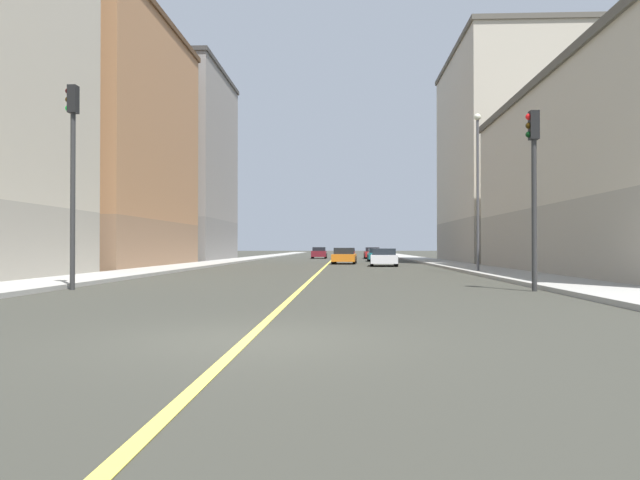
{
  "coord_description": "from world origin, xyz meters",
  "views": [
    {
      "loc": [
        1.48,
        -8.92,
        1.4
      ],
      "look_at": [
        -0.74,
        42.22,
        1.97
      ],
      "focal_mm": 33.69,
      "sensor_mm": 36.0,
      "label": 1
    }
  ],
  "objects_px": {
    "traffic_light_left_near": "(533,174)",
    "street_lamp_left_near": "(478,177)",
    "building_right_midblock": "(97,142)",
    "car_red": "(372,253)",
    "building_left_mid": "(508,157)",
    "car_teal": "(378,255)",
    "building_right_distant": "(176,166)",
    "building_left_near": "(638,176)",
    "car_maroon": "(319,253)",
    "car_white": "(384,258)",
    "car_orange": "(344,256)",
    "traffic_light_right_near": "(72,159)"
  },
  "relations": [
    {
      "from": "building_right_distant",
      "to": "car_teal",
      "type": "xyz_separation_m",
      "value": [
        20.23,
        -1.93,
        -8.95
      ]
    },
    {
      "from": "building_right_midblock",
      "to": "building_right_distant",
      "type": "relative_size",
      "value": 0.95
    },
    {
      "from": "traffic_light_left_near",
      "to": "building_right_midblock",
      "type": "bearing_deg",
      "value": 137.04
    },
    {
      "from": "building_left_near",
      "to": "car_white",
      "type": "relative_size",
      "value": 5.69
    },
    {
      "from": "building_left_near",
      "to": "car_maroon",
      "type": "distance_m",
      "value": 45.08
    },
    {
      "from": "traffic_light_left_near",
      "to": "car_orange",
      "type": "bearing_deg",
      "value": 101.35
    },
    {
      "from": "building_right_distant",
      "to": "street_lamp_left_near",
      "type": "distance_m",
      "value": 37.35
    },
    {
      "from": "traffic_light_left_near",
      "to": "building_left_mid",
      "type": "bearing_deg",
      "value": 76.27
    },
    {
      "from": "car_white",
      "to": "traffic_light_right_near",
      "type": "bearing_deg",
      "value": -115.48
    },
    {
      "from": "street_lamp_left_near",
      "to": "car_maroon",
      "type": "relative_size",
      "value": 1.98
    },
    {
      "from": "building_left_near",
      "to": "building_left_mid",
      "type": "height_order",
      "value": "building_left_mid"
    },
    {
      "from": "building_left_near",
      "to": "traffic_light_right_near",
      "type": "bearing_deg",
      "value": -155.07
    },
    {
      "from": "car_maroon",
      "to": "car_red",
      "type": "height_order",
      "value": "car_maroon"
    },
    {
      "from": "building_left_near",
      "to": "traffic_light_left_near",
      "type": "distance_m",
      "value": 13.65
    },
    {
      "from": "building_right_distant",
      "to": "street_lamp_left_near",
      "type": "height_order",
      "value": "building_right_distant"
    },
    {
      "from": "car_teal",
      "to": "car_white",
      "type": "distance_m",
      "value": 14.53
    },
    {
      "from": "car_orange",
      "to": "car_teal",
      "type": "distance_m",
      "value": 9.46
    },
    {
      "from": "building_right_distant",
      "to": "traffic_light_left_near",
      "type": "distance_m",
      "value": 47.25
    },
    {
      "from": "building_right_midblock",
      "to": "street_lamp_left_near",
      "type": "height_order",
      "value": "building_right_midblock"
    },
    {
      "from": "street_lamp_left_near",
      "to": "building_left_near",
      "type": "bearing_deg",
      "value": -14.42
    },
    {
      "from": "building_left_mid",
      "to": "traffic_light_right_near",
      "type": "distance_m",
      "value": 41.54
    },
    {
      "from": "street_lamp_left_near",
      "to": "car_maroon",
      "type": "distance_m",
      "value": 40.99
    },
    {
      "from": "street_lamp_left_near",
      "to": "building_right_distant",
      "type": "bearing_deg",
      "value": 130.52
    },
    {
      "from": "traffic_light_left_near",
      "to": "car_white",
      "type": "relative_size",
      "value": 1.3
    },
    {
      "from": "traffic_light_left_near",
      "to": "car_teal",
      "type": "height_order",
      "value": "traffic_light_left_near"
    },
    {
      "from": "street_lamp_left_near",
      "to": "building_right_midblock",
      "type": "bearing_deg",
      "value": 159.8
    },
    {
      "from": "building_left_mid",
      "to": "car_white",
      "type": "height_order",
      "value": "building_left_mid"
    },
    {
      "from": "building_right_distant",
      "to": "car_red",
      "type": "bearing_deg",
      "value": 26.5
    },
    {
      "from": "building_right_distant",
      "to": "car_red",
      "type": "height_order",
      "value": "building_right_distant"
    },
    {
      "from": "building_left_mid",
      "to": "car_teal",
      "type": "distance_m",
      "value": 14.9
    },
    {
      "from": "traffic_light_left_near",
      "to": "car_white",
      "type": "xyz_separation_m",
      "value": [
        -3.15,
        24.36,
        -3.07
      ]
    },
    {
      "from": "traffic_light_right_near",
      "to": "street_lamp_left_near",
      "type": "bearing_deg",
      "value": 38.67
    },
    {
      "from": "street_lamp_left_near",
      "to": "car_red",
      "type": "xyz_separation_m",
      "value": [
        -3.86,
        38.28,
        -4.41
      ]
    },
    {
      "from": "building_left_near",
      "to": "car_red",
      "type": "relative_size",
      "value": 6.02
    },
    {
      "from": "building_right_midblock",
      "to": "car_white",
      "type": "xyz_separation_m",
      "value": [
        19.92,
        2.87,
        -7.99
      ]
    },
    {
      "from": "traffic_light_left_near",
      "to": "street_lamp_left_near",
      "type": "height_order",
      "value": "street_lamp_left_near"
    },
    {
      "from": "car_maroon",
      "to": "car_red",
      "type": "relative_size",
      "value": 1.01
    },
    {
      "from": "car_teal",
      "to": "traffic_light_left_near",
      "type": "bearing_deg",
      "value": -85.82
    },
    {
      "from": "building_left_mid",
      "to": "building_right_midblock",
      "type": "distance_m",
      "value": 33.89
    },
    {
      "from": "building_left_near",
      "to": "car_teal",
      "type": "relative_size",
      "value": 5.45
    },
    {
      "from": "car_white",
      "to": "building_left_mid",
      "type": "bearing_deg",
      "value": 40.44
    },
    {
      "from": "traffic_light_left_near",
      "to": "car_white",
      "type": "height_order",
      "value": "traffic_light_left_near"
    },
    {
      "from": "building_right_midblock",
      "to": "car_red",
      "type": "relative_size",
      "value": 4.38
    },
    {
      "from": "building_right_midblock",
      "to": "car_orange",
      "type": "bearing_deg",
      "value": 26.44
    },
    {
      "from": "building_left_mid",
      "to": "traffic_light_right_near",
      "type": "bearing_deg",
      "value": -124.07
    },
    {
      "from": "traffic_light_right_near",
      "to": "building_left_mid",
      "type": "bearing_deg",
      "value": 55.93
    },
    {
      "from": "car_red",
      "to": "car_maroon",
      "type": "bearing_deg",
      "value": 168.95
    },
    {
      "from": "building_right_midblock",
      "to": "car_red",
      "type": "xyz_separation_m",
      "value": [
        20.23,
        29.41,
        -7.97
      ]
    },
    {
      "from": "building_right_distant",
      "to": "car_maroon",
      "type": "bearing_deg",
      "value": 38.89
    },
    {
      "from": "building_left_near",
      "to": "building_right_midblock",
      "type": "bearing_deg",
      "value": 161.12
    }
  ]
}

